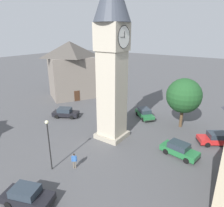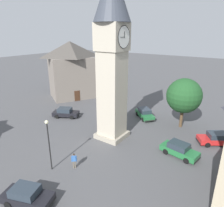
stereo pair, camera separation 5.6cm
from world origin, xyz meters
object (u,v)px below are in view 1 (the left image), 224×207
(car_red_corner, at_px, (27,196))
(car_black_far, at_px, (145,113))
(car_white_side, at_px, (179,149))
(building_corner_back, at_px, (71,69))
(car_silver_kerb, at_px, (216,138))
(clock_tower, at_px, (112,45))
(car_blue_kerb, at_px, (65,113))
(lamp_post, at_px, (49,138))
(pedestrian, at_px, (74,159))
(tree, at_px, (184,96))

(car_red_corner, bearing_deg, car_black_far, -179.52)
(car_white_side, bearing_deg, building_corner_back, -109.51)
(car_white_side, bearing_deg, car_red_corner, -29.54)
(car_silver_kerb, distance_m, car_red_corner, 21.65)
(clock_tower, distance_m, building_corner_back, 20.68)
(car_blue_kerb, relative_size, car_red_corner, 1.00)
(car_red_corner, xyz_separation_m, lamp_post, (-3.99, -1.92, 2.81))
(car_blue_kerb, relative_size, car_silver_kerb, 1.02)
(clock_tower, xyz_separation_m, car_white_side, (-0.71, 8.66, -10.98))
(pedestrian, bearing_deg, car_red_corner, 1.93)
(car_white_side, distance_m, lamp_post, 14.07)
(car_black_far, distance_m, pedestrian, 15.77)
(pedestrian, distance_m, tree, 17.25)
(car_black_far, bearing_deg, lamp_post, -5.78)
(car_silver_kerb, bearing_deg, pedestrian, -39.08)
(pedestrian, height_order, tree, tree)
(car_blue_kerb, height_order, pedestrian, pedestrian)
(lamp_post, bearing_deg, clock_tower, 173.28)
(car_red_corner, relative_size, lamp_post, 0.83)
(car_blue_kerb, relative_size, car_black_far, 1.05)
(car_white_side, height_order, building_corner_back, building_corner_back)
(car_black_far, height_order, building_corner_back, building_corner_back)
(car_red_corner, bearing_deg, car_white_side, 150.46)
(tree, relative_size, lamp_post, 1.33)
(clock_tower, bearing_deg, car_silver_kerb, 116.59)
(car_white_side, bearing_deg, pedestrian, -43.86)
(clock_tower, distance_m, car_silver_kerb, 16.94)
(car_red_corner, bearing_deg, car_silver_kerb, 150.45)
(car_blue_kerb, distance_m, lamp_post, 13.82)
(car_blue_kerb, xyz_separation_m, lamp_post, (10.18, 8.92, 2.81))
(tree, bearing_deg, car_black_far, -89.46)
(pedestrian, distance_m, lamp_post, 3.43)
(car_blue_kerb, xyz_separation_m, car_white_side, (0.41, 18.64, 0.00))
(clock_tower, height_order, car_white_side, clock_tower)
(tree, bearing_deg, car_silver_kerb, 64.22)
(clock_tower, xyz_separation_m, car_red_corner, (13.06, 0.85, -10.98))
(tree, bearing_deg, car_white_side, 16.28)
(car_silver_kerb, relative_size, tree, 0.61)
(car_silver_kerb, height_order, lamp_post, lamp_post)
(car_silver_kerb, xyz_separation_m, car_red_corner, (18.83, -10.68, 0.00))
(clock_tower, bearing_deg, car_blue_kerb, -96.37)
(car_white_side, relative_size, pedestrian, 2.58)
(clock_tower, relative_size, car_silver_kerb, 4.60)
(car_black_far, bearing_deg, tree, 90.54)
(lamp_post, bearing_deg, car_red_corner, 25.72)
(car_blue_kerb, distance_m, car_white_side, 18.65)
(tree, bearing_deg, car_blue_kerb, -66.64)
(car_silver_kerb, xyz_separation_m, car_white_side, (5.06, -2.87, 0.00))
(pedestrian, distance_m, building_corner_back, 25.42)
(car_blue_kerb, xyz_separation_m, car_silver_kerb, (-4.66, 21.52, 0.00))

